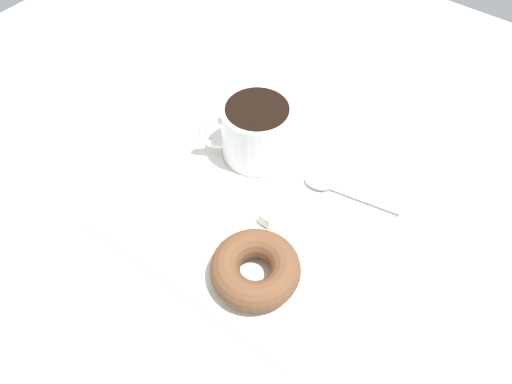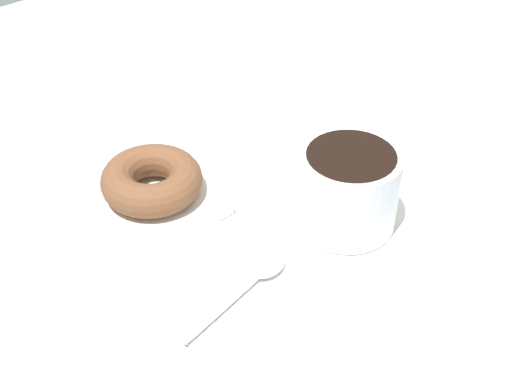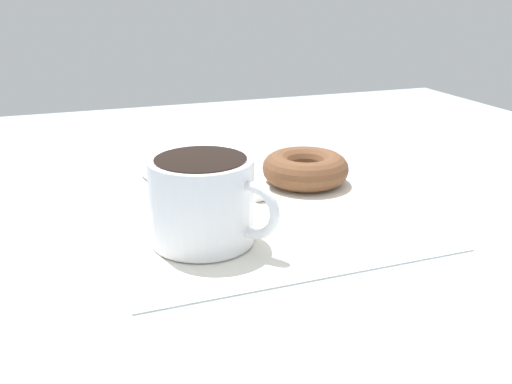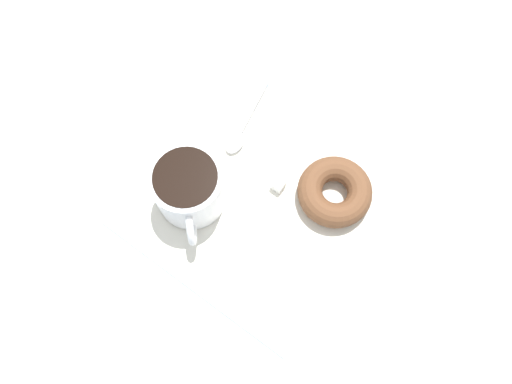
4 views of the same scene
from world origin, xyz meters
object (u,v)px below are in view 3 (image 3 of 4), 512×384
at_px(coffee_cup, 204,199).
at_px(donut, 305,168).
at_px(sugar_cube, 260,192).
at_px(spoon, 172,195).

xyz_separation_m(coffee_cup, donut, (-0.12, 0.15, -0.02)).
xyz_separation_m(coffee_cup, sugar_cube, (-0.08, 0.08, -0.03)).
distance_m(donut, sugar_cube, 0.08).
xyz_separation_m(donut, spoon, (0.00, -0.16, -0.01)).
bearing_deg(spoon, sugar_cube, 70.40).
relative_size(coffee_cup, donut, 1.06).
xyz_separation_m(coffee_cup, spoon, (-0.12, -0.01, -0.04)).
bearing_deg(coffee_cup, donut, 127.53).
bearing_deg(donut, sugar_cube, -63.80).
relative_size(coffee_cup, sugar_cube, 6.70).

